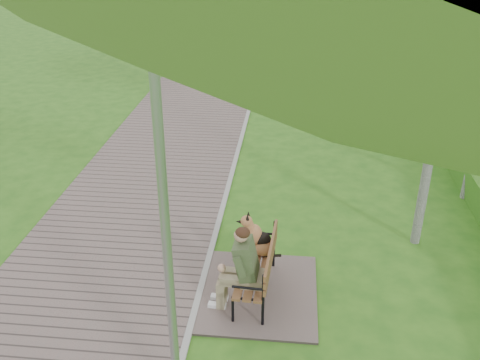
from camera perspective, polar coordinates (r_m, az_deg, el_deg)
name	(u,v)px	position (r m, az deg, el deg)	size (l,w,h in m)	color
ground	(188,339)	(7.99, -5.61, -16.51)	(120.00, 120.00, 0.00)	#2C621A
walkway	(235,32)	(27.89, -0.52, 15.51)	(3.50, 67.00, 0.04)	#6F605A
kerb	(270,33)	(27.75, 3.20, 15.42)	(0.10, 67.00, 0.05)	#999993
bench_main	(251,271)	(8.41, 1.17, -9.69)	(1.89, 2.10, 1.65)	#6F605A
bench_second	(279,57)	(22.06, 4.21, 12.97)	(1.99, 2.21, 1.22)	#6F605A
bench_third	(290,27)	(28.41, 5.40, 15.96)	(1.72, 1.91, 1.06)	#6F605A
bench_far	(288,9)	(33.69, 5.13, 17.71)	(1.90, 2.11, 1.17)	#6F605A
lamp_post_near	(168,262)	(5.85, -7.68, -8.67)	(0.17, 0.17, 4.48)	#A3A6AB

